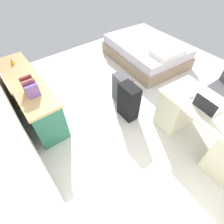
{
  "coord_description": "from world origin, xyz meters",
  "views": [
    {
      "loc": [
        -1.6,
        1.99,
        2.43
      ],
      "look_at": [
        -0.28,
        0.99,
        0.6
      ],
      "focal_mm": 27.84,
      "sensor_mm": 36.0,
      "label": 1
    }
  ],
  "objects_px": {
    "credenza": "(32,97)",
    "suitcase_spare_grey": "(122,89)",
    "desk": "(204,127)",
    "office_chair": "(224,92)",
    "suitcase_black": "(128,102)",
    "computer_mouse": "(191,96)",
    "figurine_small": "(12,61)",
    "laptop": "(206,107)",
    "bed": "(146,51)"
  },
  "relations": [
    {
      "from": "credenza",
      "to": "suitcase_spare_grey",
      "type": "xyz_separation_m",
      "value": [
        -0.71,
        -1.44,
        -0.09
      ]
    },
    {
      "from": "desk",
      "to": "office_chair",
      "type": "height_order",
      "value": "office_chair"
    },
    {
      "from": "desk",
      "to": "suitcase_black",
      "type": "distance_m",
      "value": 1.22
    },
    {
      "from": "computer_mouse",
      "to": "suitcase_black",
      "type": "bearing_deg",
      "value": 36.2
    },
    {
      "from": "computer_mouse",
      "to": "figurine_small",
      "type": "xyz_separation_m",
      "value": [
        2.39,
        1.75,
        0.04
      ]
    },
    {
      "from": "computer_mouse",
      "to": "figurine_small",
      "type": "relative_size",
      "value": 0.91
    },
    {
      "from": "credenza",
      "to": "laptop",
      "type": "bearing_deg",
      "value": -141.12
    },
    {
      "from": "computer_mouse",
      "to": "figurine_small",
      "type": "height_order",
      "value": "figurine_small"
    },
    {
      "from": "suitcase_spare_grey",
      "to": "figurine_small",
      "type": "distance_m",
      "value": 1.99
    },
    {
      "from": "credenza",
      "to": "laptop",
      "type": "xyz_separation_m",
      "value": [
        -2.1,
        -1.69,
        0.42
      ]
    },
    {
      "from": "credenza",
      "to": "computer_mouse",
      "type": "xyz_separation_m",
      "value": [
        -1.84,
        -1.75,
        0.39
      ]
    },
    {
      "from": "credenza",
      "to": "suitcase_black",
      "type": "height_order",
      "value": "credenza"
    },
    {
      "from": "suitcase_black",
      "to": "figurine_small",
      "type": "bearing_deg",
      "value": 39.45
    },
    {
      "from": "credenza",
      "to": "laptop",
      "type": "relative_size",
      "value": 5.53
    },
    {
      "from": "suitcase_black",
      "to": "laptop",
      "type": "distance_m",
      "value": 1.19
    },
    {
      "from": "laptop",
      "to": "suitcase_spare_grey",
      "type": "bearing_deg",
      "value": 10.25
    },
    {
      "from": "desk",
      "to": "suitcase_spare_grey",
      "type": "xyz_separation_m",
      "value": [
        1.48,
        0.34,
        -0.11
      ]
    },
    {
      "from": "credenza",
      "to": "bed",
      "type": "bearing_deg",
      "value": -88.47
    },
    {
      "from": "office_chair",
      "to": "laptop",
      "type": "distance_m",
      "value": 1.1
    },
    {
      "from": "credenza",
      "to": "figurine_small",
      "type": "height_order",
      "value": "figurine_small"
    },
    {
      "from": "suitcase_black",
      "to": "computer_mouse",
      "type": "distance_m",
      "value": 0.99
    },
    {
      "from": "credenza",
      "to": "figurine_small",
      "type": "xyz_separation_m",
      "value": [
        0.55,
        0.0,
        0.43
      ]
    },
    {
      "from": "laptop",
      "to": "computer_mouse",
      "type": "distance_m",
      "value": 0.27
    },
    {
      "from": "desk",
      "to": "figurine_small",
      "type": "bearing_deg",
      "value": 33.01
    },
    {
      "from": "suitcase_black",
      "to": "laptop",
      "type": "height_order",
      "value": "laptop"
    },
    {
      "from": "bed",
      "to": "figurine_small",
      "type": "xyz_separation_m",
      "value": [
        0.47,
        2.87,
        0.56
      ]
    },
    {
      "from": "credenza",
      "to": "figurine_small",
      "type": "distance_m",
      "value": 0.7
    },
    {
      "from": "credenza",
      "to": "desk",
      "type": "bearing_deg",
      "value": -140.94
    },
    {
      "from": "bed",
      "to": "suitcase_spare_grey",
      "type": "height_order",
      "value": "bed"
    },
    {
      "from": "suitcase_spare_grey",
      "to": "laptop",
      "type": "bearing_deg",
      "value": -164.95
    },
    {
      "from": "bed",
      "to": "suitcase_black",
      "type": "distance_m",
      "value": 1.97
    },
    {
      "from": "suitcase_spare_grey",
      "to": "laptop",
      "type": "relative_size",
      "value": 1.75
    },
    {
      "from": "suitcase_black",
      "to": "computer_mouse",
      "type": "relative_size",
      "value": 6.73
    },
    {
      "from": "figurine_small",
      "to": "suitcase_spare_grey",
      "type": "bearing_deg",
      "value": -131.19
    },
    {
      "from": "suitcase_spare_grey",
      "to": "computer_mouse",
      "type": "xyz_separation_m",
      "value": [
        -1.13,
        -0.31,
        0.48
      ]
    },
    {
      "from": "office_chair",
      "to": "suitcase_black",
      "type": "relative_size",
      "value": 1.4
    },
    {
      "from": "desk",
      "to": "bed",
      "type": "bearing_deg",
      "value": -25.64
    },
    {
      "from": "laptop",
      "to": "figurine_small",
      "type": "xyz_separation_m",
      "value": [
        2.65,
        1.69,
        0.0
      ]
    },
    {
      "from": "suitcase_black",
      "to": "suitcase_spare_grey",
      "type": "bearing_deg",
      "value": -22.33
    },
    {
      "from": "credenza",
      "to": "suitcase_black",
      "type": "relative_size",
      "value": 2.68
    },
    {
      "from": "bed",
      "to": "figurine_small",
      "type": "bearing_deg",
      "value": 80.66
    },
    {
      "from": "desk",
      "to": "laptop",
      "type": "height_order",
      "value": "laptop"
    },
    {
      "from": "bed",
      "to": "laptop",
      "type": "xyz_separation_m",
      "value": [
        -2.17,
        1.18,
        0.55
      ]
    },
    {
      "from": "bed",
      "to": "laptop",
      "type": "relative_size",
      "value": 6.16
    },
    {
      "from": "desk",
      "to": "bed",
      "type": "xyz_separation_m",
      "value": [
        2.27,
        -1.09,
        -0.15
      ]
    },
    {
      "from": "bed",
      "to": "office_chair",
      "type": "bearing_deg",
      "value": 175.76
    },
    {
      "from": "credenza",
      "to": "suitcase_spare_grey",
      "type": "height_order",
      "value": "credenza"
    },
    {
      "from": "desk",
      "to": "credenza",
      "type": "bearing_deg",
      "value": 39.06
    },
    {
      "from": "bed",
      "to": "figurine_small",
      "type": "relative_size",
      "value": 18.25
    },
    {
      "from": "suitcase_black",
      "to": "laptop",
      "type": "bearing_deg",
      "value": -156.66
    }
  ]
}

